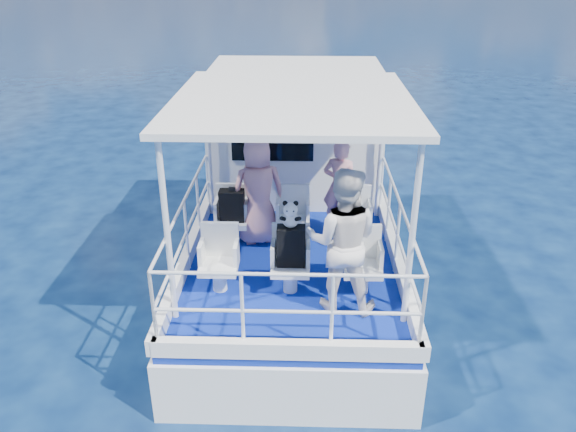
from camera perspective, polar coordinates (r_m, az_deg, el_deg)
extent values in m
plane|color=#071635|center=(8.67, 0.42, -8.60)|extent=(2000.00, 2000.00, 0.00)
cube|color=white|center=(9.51, 0.57, -5.22)|extent=(3.00, 7.00, 1.60)
cube|color=navy|center=(9.11, 0.59, -0.62)|extent=(2.90, 6.90, 0.10)
cube|color=white|center=(9.90, 0.78, 8.71)|extent=(2.85, 2.00, 2.20)
cube|color=white|center=(7.19, 0.46, 11.67)|extent=(3.00, 3.20, 0.08)
cylinder|color=white|center=(6.36, -12.16, -1.82)|extent=(0.07, 0.07, 2.20)
cylinder|color=white|center=(6.29, 12.49, -2.16)|extent=(0.07, 0.07, 2.20)
cylinder|color=white|center=(8.98, -8.05, 6.68)|extent=(0.07, 0.07, 2.20)
cylinder|color=white|center=(8.93, 9.40, 6.48)|extent=(0.07, 0.07, 2.20)
cube|color=silver|center=(8.35, -5.71, -1.46)|extent=(0.48, 0.46, 0.38)
cube|color=silver|center=(8.28, 0.48, -1.56)|extent=(0.48, 0.46, 0.38)
cube|color=silver|center=(8.32, 6.69, -1.63)|extent=(0.48, 0.46, 0.38)
cube|color=silver|center=(7.23, -6.96, -6.13)|extent=(0.48, 0.46, 0.38)
cube|color=silver|center=(7.15, 0.23, -6.29)|extent=(0.48, 0.46, 0.38)
cube|color=silver|center=(7.19, 7.47, -6.35)|extent=(0.48, 0.46, 0.38)
imported|color=pink|center=(8.10, -3.05, 2.58)|extent=(0.70, 0.58, 1.61)
imported|color=pink|center=(8.46, 5.29, 2.96)|extent=(0.63, 0.52, 1.47)
imported|color=white|center=(6.54, 5.55, -2.53)|extent=(0.96, 0.80, 1.80)
cube|color=black|center=(8.13, -5.72, 1.07)|extent=(0.36, 0.20, 0.47)
cube|color=black|center=(6.94, 0.31, -3.06)|extent=(0.35, 0.20, 0.52)
cube|color=black|center=(8.01, -5.71, 2.73)|extent=(0.09, 0.06, 0.06)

